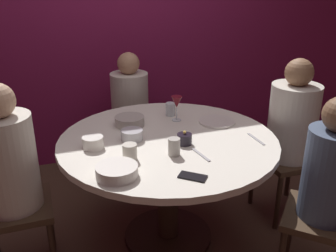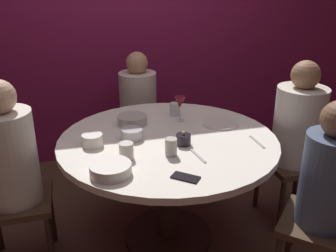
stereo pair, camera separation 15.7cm
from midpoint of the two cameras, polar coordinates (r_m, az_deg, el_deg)
ground_plane at (r=2.73m, az=-1.72°, el=-16.45°), size 8.00×8.00×0.00m
back_wall at (r=3.56m, az=-9.43°, el=15.42°), size 6.00×0.10×2.60m
dining_table at (r=2.40m, az=-1.88°, el=-5.16°), size 1.36×1.36×0.75m
seated_diner_left at (r=2.27m, az=-24.99°, el=-5.36°), size 0.40×0.40×1.19m
seated_diner_back at (r=3.24m, az=-7.21°, el=3.79°), size 0.40×0.40×1.11m
seated_diner_right at (r=2.74m, az=16.86°, el=0.44°), size 0.40×0.40×1.19m
seated_diner_front_right at (r=2.14m, az=21.46°, el=-7.26°), size 0.57×0.57×1.15m
candle_holder at (r=2.24m, az=0.52°, el=-2.02°), size 0.09×0.09×0.09m
wine_glass at (r=2.56m, az=-0.42°, el=3.50°), size 0.08×0.08×0.18m
dinner_plate at (r=2.58m, az=5.71°, el=0.64°), size 0.25×0.25×0.01m
cell_phone at (r=1.90m, az=1.38°, el=-7.74°), size 0.15×0.14×0.01m
bowl_serving_large at (r=2.31m, az=-7.45°, el=-1.37°), size 0.13×0.13×0.06m
bowl_salad_center at (r=2.53m, az=-7.63°, el=0.74°), size 0.20×0.20×0.06m
bowl_small_white at (r=2.25m, az=-13.31°, el=-2.46°), size 0.12×0.12×0.07m
bowl_sauce_side at (r=1.92m, az=-10.13°, el=-6.81°), size 0.22×0.22×0.06m
cup_near_candle at (r=2.69m, az=-1.30°, el=2.56°), size 0.07×0.07×0.09m
cup_by_left_diner at (r=2.07m, az=-8.01°, el=-3.98°), size 0.08×0.08×0.09m
cup_by_right_diner at (r=2.10m, az=-1.21°, el=-3.21°), size 0.07×0.07×0.10m
fork_near_plate at (r=2.12m, az=2.89°, el=-4.41°), size 0.04×0.18×0.01m
knife_near_plate at (r=2.36m, az=11.39°, el=-1.97°), size 0.02×0.18×0.01m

